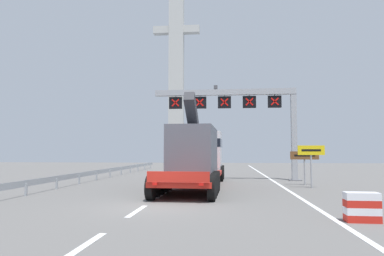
{
  "coord_description": "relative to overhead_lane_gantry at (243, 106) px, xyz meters",
  "views": [
    {
      "loc": [
        2.83,
        -14.02,
        2.15
      ],
      "look_at": [
        0.47,
        10.3,
        3.76
      ],
      "focal_mm": 33.65,
      "sensor_mm": 36.0,
      "label": 1
    }
  ],
  "objects": [
    {
      "name": "heavy_haul_truck_red",
      "position": [
        -3.04,
        -4.45,
        -3.63
      ],
      "size": [
        3.33,
        14.12,
        5.3
      ],
      "color": "red",
      "rests_on": "ground"
    },
    {
      "name": "tourist_info_sign_brown",
      "position": [
        3.77,
        -3.73,
        -3.93
      ],
      "size": [
        1.81,
        0.15,
        2.17
      ],
      "color": "#9EA0A5",
      "rests_on": "ground"
    },
    {
      "name": "exit_sign_yellow",
      "position": [
        3.76,
        -5.66,
        -3.69
      ],
      "size": [
        1.56,
        0.15,
        2.52
      ],
      "color": "#9EA0A5",
      "rests_on": "ground"
    },
    {
      "name": "overhead_lane_gantry",
      "position": [
        0.0,
        0.0,
        0.0
      ],
      "size": [
        11.05,
        0.9,
        7.26
      ],
      "color": "#9EA0A5",
      "rests_on": "ground"
    },
    {
      "name": "crash_barrier_striped",
      "position": [
        2.89,
        -16.02,
        -5.17
      ],
      "size": [
        1.01,
        0.53,
        0.9
      ],
      "color": "red",
      "rests_on": "ground"
    },
    {
      "name": "guardrail_left",
      "position": [
        -11.02,
        1.84,
        -5.05
      ],
      "size": [
        0.13,
        34.86,
        0.76
      ],
      "color": "#999EA3",
      "rests_on": "ground"
    },
    {
      "name": "bridge_pylon_distant",
      "position": [
        -10.84,
        40.34,
        15.57
      ],
      "size": [
        9.0,
        2.0,
        41.58
      ],
      "color": "#B7B7B2",
      "rests_on": "ground"
    },
    {
      "name": "lane_markings",
      "position": [
        -4.47,
        4.71,
        -5.61
      ],
      "size": [
        0.2,
        51.2,
        0.01
      ],
      "color": "silver",
      "rests_on": "ground"
    },
    {
      "name": "edge_line_right",
      "position": [
        2.15,
        -1.59,
        -5.61
      ],
      "size": [
        0.2,
        63.0,
        0.01
      ],
      "primitive_type": "cube",
      "color": "silver",
      "rests_on": "ground"
    },
    {
      "name": "ground",
      "position": [
        -4.05,
        -13.59,
        -5.62
      ],
      "size": [
        112.0,
        112.0,
        0.0
      ],
      "primitive_type": "plane",
      "color": "slate"
    }
  ]
}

